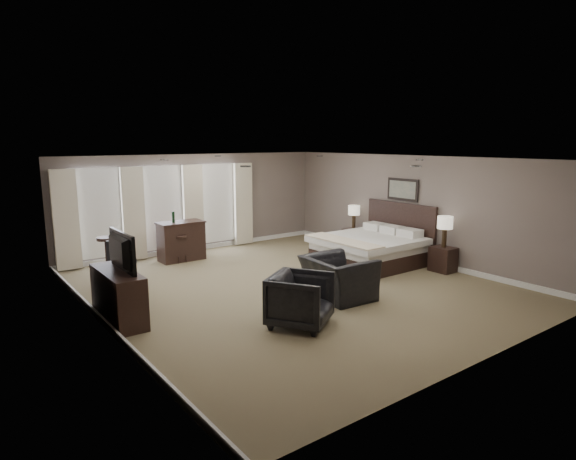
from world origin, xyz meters
TOP-DOWN VIEW (x-y plane):
  - room at (0.00, 0.00)m, footprint 7.60×8.60m
  - window_bay at (-1.00, 4.11)m, footprint 5.25×0.20m
  - bed at (2.58, 0.31)m, footprint 2.24×2.13m
  - nightstand_near at (3.47, -1.14)m, footprint 0.42×0.52m
  - nightstand_far at (3.47, 1.76)m, footprint 0.42×0.51m
  - lamp_near at (3.47, -1.14)m, footprint 0.34×0.34m
  - lamp_far at (3.47, 1.76)m, footprint 0.32×0.32m
  - wall_art at (3.70, 0.31)m, footprint 0.04×0.96m
  - dresser at (-3.45, 0.19)m, footprint 0.48×1.49m
  - tv at (-3.45, 0.19)m, footprint 0.64×1.11m
  - armchair_near at (0.26, -1.10)m, footprint 0.88×1.28m
  - armchair_far at (-1.16, -1.76)m, footprint 1.24×1.22m
  - bar_counter at (-0.86, 3.43)m, footprint 1.13×0.59m
  - bar_stool_left at (-2.73, 3.26)m, footprint 0.44×0.44m
  - bar_stool_right at (-0.98, 3.24)m, footprint 0.42×0.42m
  - desk_chair at (-2.73, 2.19)m, footprint 0.70×0.70m

SIDE VIEW (x-z plane):
  - nightstand_far at x=3.47m, z-range 0.00..0.55m
  - nightstand_near at x=3.47m, z-range 0.00..0.57m
  - bar_stool_right at x=-0.98m, z-range 0.00..0.68m
  - bar_stool_left at x=-2.73m, z-range 0.00..0.84m
  - dresser at x=-3.45m, z-range 0.00..0.86m
  - armchair_far at x=-1.16m, z-range 0.00..0.94m
  - desk_chair at x=-2.73m, z-range 0.00..0.98m
  - bar_counter at x=-0.86m, z-range 0.00..0.98m
  - armchair_near at x=0.26m, z-range 0.00..1.07m
  - bed at x=2.58m, z-range 0.00..1.42m
  - lamp_far at x=3.47m, z-range 0.55..1.21m
  - lamp_near at x=3.47m, z-range 0.57..1.28m
  - tv at x=-3.45m, z-range 0.86..1.01m
  - window_bay at x=-1.00m, z-range 0.05..2.35m
  - room at x=0.00m, z-range -0.02..2.62m
  - wall_art at x=3.70m, z-range 1.47..2.03m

